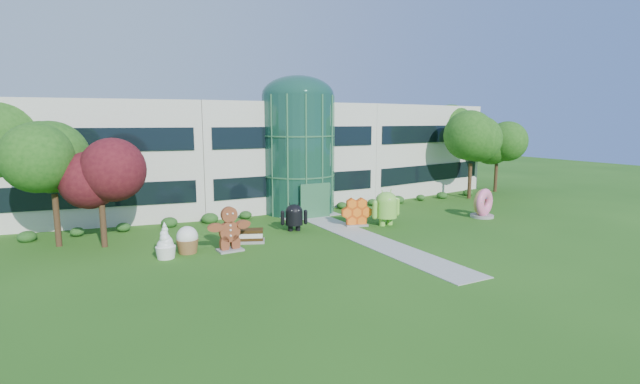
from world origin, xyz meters
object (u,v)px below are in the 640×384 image
android_green (386,206)px  android_black (294,215)px  gingerbread (229,229)px  donut (483,203)px

android_green → android_black: 7.01m
android_green → gingerbread: size_ratio=1.01×
android_black → android_green: bearing=3.5°
android_black → gingerbread: (-5.56, -2.80, 0.24)m
android_green → gingerbread: 12.44m
donut → android_green: bearing=154.9°
gingerbread → android_green: bearing=2.1°
donut → gingerbread: 20.93m
android_green → donut: android_green is taller
donut → android_black: bearing=153.0°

